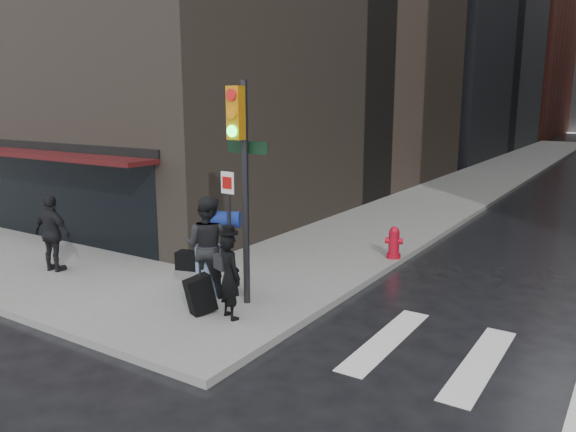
# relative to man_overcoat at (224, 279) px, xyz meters

# --- Properties ---
(ground) EXTENTS (140.00, 140.00, 0.00)m
(ground) POSITION_rel_man_overcoat_xyz_m (-0.69, -0.03, -0.88)
(ground) COLOR black
(ground) RESTS_ON ground
(sidewalk_left) EXTENTS (4.00, 50.00, 0.15)m
(sidewalk_left) POSITION_rel_man_overcoat_xyz_m (-0.69, 26.97, -0.81)
(sidewalk_left) COLOR slate
(sidewalk_left) RESTS_ON ground
(bldg_left_far) EXTENTS (22.00, 20.00, 26.00)m
(bldg_left_far) POSITION_rel_man_overcoat_xyz_m (-13.69, 61.97, 12.12)
(bldg_left_far) COLOR #5A281F
(bldg_left_far) RESTS_ON ground
(storefront) EXTENTS (8.40, 1.11, 2.83)m
(storefront) POSITION_rel_man_overcoat_xyz_m (-7.69, 1.87, 0.94)
(storefront) COLOR black
(storefront) RESTS_ON ground
(man_overcoat) EXTENTS (1.16, 0.78, 1.76)m
(man_overcoat) POSITION_rel_man_overcoat_xyz_m (0.00, 0.00, 0.00)
(man_overcoat) COLOR black
(man_overcoat) RESTS_ON ground
(man_jeans) EXTENTS (1.50, 1.02, 2.05)m
(man_jeans) POSITION_rel_man_overcoat_xyz_m (-1.08, 0.82, 0.29)
(man_jeans) COLOR black
(man_jeans) RESTS_ON ground
(man_greycoat) EXTENTS (1.10, 0.55, 1.80)m
(man_greycoat) POSITION_rel_man_overcoat_xyz_m (-5.15, 0.07, 0.16)
(man_greycoat) COLOR black
(man_greycoat) RESTS_ON ground
(traffic_light) EXTENTS (1.07, 0.50, 4.30)m
(traffic_light) POSITION_rel_man_overcoat_xyz_m (-0.14, 0.73, 2.04)
(traffic_light) COLOR black
(traffic_light) RESTS_ON ground
(fire_hydrant) EXTENTS (0.47, 0.36, 0.82)m
(fire_hydrant) POSITION_rel_man_overcoat_xyz_m (1.11, 5.41, -0.37)
(fire_hydrant) COLOR #A60A1C
(fire_hydrant) RESTS_ON ground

